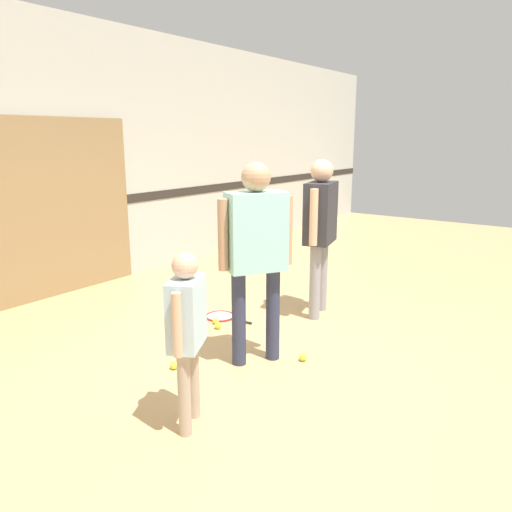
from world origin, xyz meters
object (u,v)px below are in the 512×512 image
person_instructor (256,242)px  person_student_left (187,322)px  tennis_ball_near_instructor (303,357)px  tennis_ball_by_spare_racket (216,321)px  racket_spare_on_floor (222,316)px  tennis_ball_stray_left (174,365)px  tennis_ball_stray_right (218,326)px  person_student_right (320,221)px

person_instructor → person_student_left: 1.09m
tennis_ball_near_instructor → tennis_ball_by_spare_racket: same height
racket_spare_on_floor → tennis_ball_stray_left: size_ratio=8.50×
tennis_ball_near_instructor → tennis_ball_stray_left: same height
racket_spare_on_floor → tennis_ball_stray_left: tennis_ball_stray_left is taller
person_student_left → tennis_ball_stray_right: (1.39, 0.93, -0.68)m
tennis_ball_stray_left → tennis_ball_stray_right: size_ratio=1.00×
person_instructor → tennis_ball_by_spare_racket: (0.44, 0.82, -0.99)m
person_instructor → tennis_ball_stray_right: (0.36, 0.72, -0.99)m
person_instructor → racket_spare_on_floor: (0.62, 0.89, -1.01)m
person_student_left → tennis_ball_stray_left: 1.08m
racket_spare_on_floor → tennis_ball_stray_right: tennis_ball_stray_right is taller
person_student_left → person_instructor: bearing=-16.0°
person_instructor → tennis_ball_stray_left: (-0.52, 0.45, -0.99)m
tennis_ball_stray_left → tennis_ball_stray_right: 0.92m
person_student_right → tennis_ball_by_spare_racket: person_student_right is taller
racket_spare_on_floor → tennis_ball_by_spare_racket: 0.19m
person_student_right → tennis_ball_near_instructor: 1.52m
person_instructor → tennis_ball_by_spare_racket: bearing=94.8°
person_student_right → tennis_ball_by_spare_racket: bearing=-53.0°
tennis_ball_near_instructor → racket_spare_on_floor: bearing=72.1°
person_student_right → tennis_ball_near_instructor: size_ratio=24.52×
tennis_ball_stray_left → person_student_left: bearing=-127.9°
person_student_right → racket_spare_on_floor: size_ratio=2.88×
person_instructor → person_student_right: size_ratio=1.02×
person_instructor → tennis_ball_stray_left: 1.20m
tennis_ball_by_spare_racket → person_student_right: bearing=-38.6°
tennis_ball_near_instructor → tennis_ball_stray_left: bearing=134.1°
racket_spare_on_floor → tennis_ball_by_spare_racket: (-0.18, -0.07, 0.02)m
person_student_right → person_student_left: bearing=-5.9°
tennis_ball_by_spare_racket → tennis_ball_stray_right: (-0.09, -0.10, 0.00)m
person_student_left → tennis_ball_near_instructor: person_student_left is taller
person_instructor → person_student_right: 1.31m
racket_spare_on_floor → person_student_left: bearing=-59.7°
person_student_right → tennis_ball_stray_right: bearing=-46.1°
person_student_right → racket_spare_on_floor: bearing=-62.5°
person_student_left → racket_spare_on_floor: bearing=6.2°
person_instructor → tennis_ball_near_instructor: person_instructor is taller
tennis_ball_stray_right → person_student_left: bearing=-146.1°
tennis_ball_near_instructor → tennis_ball_stray_left: 1.07m
racket_spare_on_floor → tennis_ball_by_spare_racket: bearing=-70.7°
tennis_ball_by_spare_racket → tennis_ball_stray_left: size_ratio=1.00×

